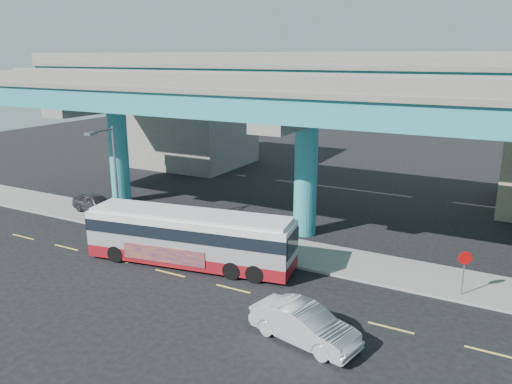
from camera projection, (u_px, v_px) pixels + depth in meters
The scene contains 10 objects.
ground at pixel (236, 287), 25.64m from camera, with size 120.00×120.00×0.00m, color black.
sidewalk at pixel (282, 250), 30.30m from camera, with size 70.00×4.00×0.15m, color gray.
lane_markings at pixel (233, 289), 25.38m from camera, with size 58.00×0.12×0.01m.
viaduct at pixel (309, 94), 30.97m from camera, with size 52.00×12.40×11.70m.
building_concrete at pixel (188, 122), 53.96m from camera, with size 12.00×10.00×9.00m, color gray.
transit_bus at pixel (190, 236), 28.01m from camera, with size 12.22×4.49×3.07m.
sedan at pixel (304, 324), 20.54m from camera, with size 4.98×2.65×1.56m, color #AFAFB4.
parked_car at pixel (96, 203), 37.21m from camera, with size 4.19×2.05×1.38m, color #2F2E33.
street_lamp at pixel (109, 163), 32.63m from camera, with size 0.50×2.29×6.88m.
stop_sign at pixel (465, 264), 24.03m from camera, with size 0.63×0.32×2.28m.
Camera 1 is at (11.96, -20.19, 11.47)m, focal length 35.00 mm.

